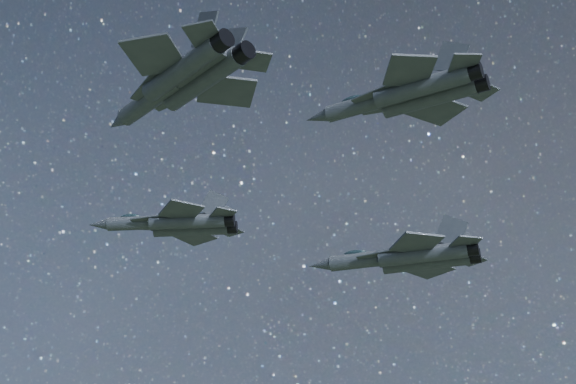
% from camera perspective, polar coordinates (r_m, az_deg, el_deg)
% --- Properties ---
extents(jet_lead, '(15.80, 10.59, 4.00)m').
position_cam_1_polar(jet_lead, '(81.20, -7.89, -2.23)').
color(jet_lead, '#32383E').
extents(jet_left, '(19.62, 13.74, 4.95)m').
position_cam_1_polar(jet_left, '(87.47, 8.66, -4.59)').
color(jet_left, '#32383E').
extents(jet_right, '(16.73, 11.01, 4.29)m').
position_cam_1_polar(jet_right, '(60.14, -7.53, 7.94)').
color(jet_right, '#32383E').
extents(jet_slot, '(15.18, 10.69, 3.84)m').
position_cam_1_polar(jet_slot, '(61.51, 8.68, 6.91)').
color(jet_slot, '#32383E').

